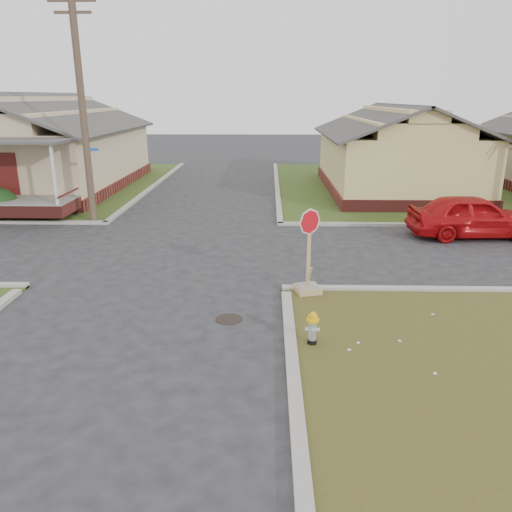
{
  "coord_description": "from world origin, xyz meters",
  "views": [
    {
      "loc": [
        3.11,
        -11.25,
        5.02
      ],
      "look_at": [
        2.8,
        1.0,
        1.1
      ],
      "focal_mm": 35.0,
      "sensor_mm": 36.0,
      "label": 1
    }
  ],
  "objects_px": {
    "red_sedan": "(473,216)",
    "utility_pole": "(82,106)",
    "fire_hydrant": "(313,326)",
    "stop_sign": "(308,275)"
  },
  "relations": [
    {
      "from": "utility_pole",
      "to": "fire_hydrant",
      "type": "bearing_deg",
      "value": -52.22
    },
    {
      "from": "stop_sign",
      "to": "fire_hydrant",
      "type": "bearing_deg",
      "value": -107.04
    },
    {
      "from": "stop_sign",
      "to": "red_sedan",
      "type": "height_order",
      "value": "stop_sign"
    },
    {
      "from": "red_sedan",
      "to": "utility_pole",
      "type": "bearing_deg",
      "value": 80.07
    },
    {
      "from": "utility_pole",
      "to": "fire_hydrant",
      "type": "height_order",
      "value": "utility_pole"
    },
    {
      "from": "stop_sign",
      "to": "red_sedan",
      "type": "distance_m",
      "value": 8.78
    },
    {
      "from": "fire_hydrant",
      "to": "red_sedan",
      "type": "height_order",
      "value": "red_sedan"
    },
    {
      "from": "fire_hydrant",
      "to": "stop_sign",
      "type": "xyz_separation_m",
      "value": [
        0.12,
        2.92,
        0.09
      ]
    },
    {
      "from": "utility_pole",
      "to": "red_sedan",
      "type": "distance_m",
      "value": 15.52
    },
    {
      "from": "utility_pole",
      "to": "stop_sign",
      "type": "height_order",
      "value": "utility_pole"
    }
  ]
}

